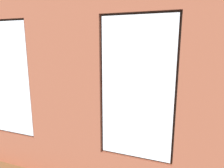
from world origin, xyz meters
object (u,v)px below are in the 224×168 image
(couch_by_window, at_px, (51,135))
(potted_plant_corner_near_left, at_px, (211,91))
(media_console, at_px, (41,101))
(couch_left, at_px, (217,130))
(potted_plant_foreground_right, at_px, (81,83))
(potted_plant_between_couches, at_px, (112,128))
(cup_ceramic, at_px, (120,103))
(remote_black, at_px, (105,104))
(potted_plant_by_left_couch, at_px, (196,106))
(tv_flatscreen, at_px, (40,84))
(coffee_table, at_px, (105,106))
(candle_jar, at_px, (90,102))
(potted_plant_mid_room_small, at_px, (142,100))
(table_plant_small, at_px, (107,102))
(potted_plant_near_tv, at_px, (33,99))

(couch_by_window, bearing_deg, potted_plant_corner_near_left, -128.01)
(couch_by_window, bearing_deg, media_console, -46.36)
(couch_by_window, distance_m, couch_left, 3.74)
(potted_plant_corner_near_left, bearing_deg, potted_plant_foreground_right, 0.61)
(couch_left, bearing_deg, potted_plant_foreground_right, -120.07)
(media_console, xyz_separation_m, potted_plant_between_couches, (-3.44, 2.09, 0.40))
(cup_ceramic, height_order, remote_black, cup_ceramic)
(media_console, relative_size, potted_plant_corner_near_left, 0.96)
(couch_by_window, relative_size, potted_plant_by_left_couch, 2.97)
(tv_flatscreen, distance_m, potted_plant_between_couches, 4.03)
(couch_by_window, relative_size, coffee_table, 1.26)
(candle_jar, height_order, potted_plant_between_couches, potted_plant_between_couches)
(cup_ceramic, height_order, potted_plant_mid_room_small, cup_ceramic)
(candle_jar, height_order, potted_plant_foreground_right, potted_plant_foreground_right)
(coffee_table, bearing_deg, potted_plant_mid_room_small, -125.11)
(potted_plant_foreground_right, bearing_deg, table_plant_small, 132.08)
(cup_ceramic, height_order, candle_jar, candle_jar)
(remote_black, height_order, media_console, media_console)
(coffee_table, bearing_deg, potted_plant_corner_near_left, -142.30)
(cup_ceramic, height_order, potted_plant_by_left_couch, potted_plant_by_left_couch)
(table_plant_small, distance_m, potted_plant_between_couches, 2.15)
(candle_jar, bearing_deg, couch_by_window, 91.44)
(tv_flatscreen, height_order, potted_plant_foreground_right, tv_flatscreen)
(cup_ceramic, bearing_deg, potted_plant_foreground_right, -41.28)
(tv_flatscreen, bearing_deg, media_console, 90.00)
(remote_black, bearing_deg, potted_plant_corner_near_left, -17.48)
(potted_plant_between_couches, bearing_deg, potted_plant_by_left_couch, -119.48)
(remote_black, xyz_separation_m, media_console, (2.44, -0.02, -0.17))
(table_plant_small, height_order, potted_plant_foreground_right, potted_plant_foreground_right)
(coffee_table, height_order, potted_plant_foreground_right, potted_plant_foreground_right)
(potted_plant_near_tv, bearing_deg, media_console, -60.46)
(potted_plant_near_tv, bearing_deg, remote_black, -153.22)
(potted_plant_mid_room_small, xyz_separation_m, potted_plant_between_couches, (-0.11, 3.33, 0.35))
(couch_left, distance_m, remote_black, 3.05)
(couch_by_window, relative_size, potted_plant_near_tv, 1.85)
(cup_ceramic, bearing_deg, potted_plant_by_left_couch, -164.04)
(candle_jar, relative_size, potted_plant_corner_near_left, 0.10)
(couch_by_window, relative_size, cup_ceramic, 22.05)
(media_console, height_order, potted_plant_foreground_right, potted_plant_foreground_right)
(potted_plant_between_couches, relative_size, potted_plant_foreground_right, 1.35)
(potted_plant_foreground_right, bearing_deg, couch_left, 150.26)
(remote_black, distance_m, media_console, 2.44)
(potted_plant_mid_room_small, bearing_deg, potted_plant_near_tv, 38.58)
(coffee_table, bearing_deg, candle_jar, 14.24)
(tv_flatscreen, bearing_deg, potted_plant_between_couches, 148.68)
(coffee_table, height_order, table_plant_small, table_plant_small)
(potted_plant_mid_room_small, relative_size, potted_plant_corner_near_left, 0.45)
(couch_left, distance_m, tv_flatscreen, 5.49)
(couch_by_window, height_order, coffee_table, couch_by_window)
(coffee_table, relative_size, potted_plant_corner_near_left, 1.39)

